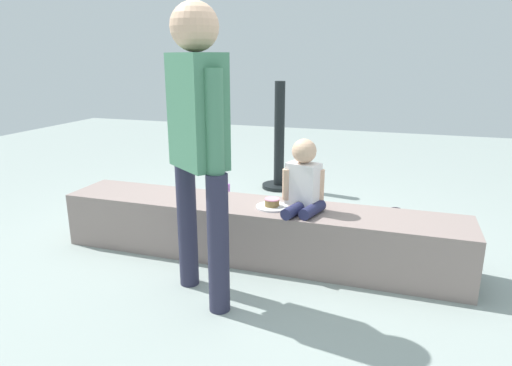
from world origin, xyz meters
The scene contains 12 objects.
ground_plane centered at (0.00, 0.00, 0.00)m, with size 12.00×12.00×0.00m, color #919D98.
concrete_ledge centered at (0.00, 0.00, 0.20)m, with size 2.85×0.46×0.39m, color gray.
child_seated centered at (0.34, -0.02, 0.61)m, with size 0.29×0.35×0.48m.
adult_standing centered at (-0.13, -0.62, 1.00)m, with size 0.42×0.37×1.67m.
cake_plate centered at (0.12, -0.02, 0.42)m, with size 0.22×0.22×0.07m.
gift_bag centered at (-0.64, 0.83, 0.13)m, with size 0.19×0.10×0.30m.
railing_post centered at (-0.32, 1.75, 0.43)m, with size 0.36×0.36×1.15m.
water_bottle_near_gift centered at (1.22, 0.53, 0.09)m, with size 0.06×0.06×0.20m.
water_bottle_far_side centered at (-0.35, 0.55, 0.10)m, with size 0.08×0.08×0.21m.
party_cup_red centered at (1.11, 1.00, 0.05)m, with size 0.08×0.08×0.10m, color red.
handbag_black_leather centered at (0.93, 0.40, 0.13)m, with size 0.26×0.14×0.35m.
handbag_brown_canvas centered at (0.14, 0.66, 0.12)m, with size 0.27×0.14×0.33m.
Camera 1 is at (0.93, -2.82, 1.39)m, focal length 31.42 mm.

